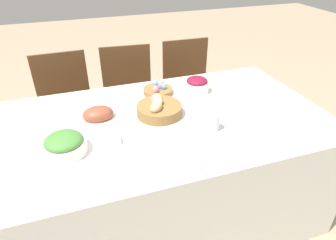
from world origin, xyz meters
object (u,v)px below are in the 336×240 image
chair_far_left (66,105)px  beet_salad_bowl (197,85)px  ham_platter (98,115)px  egg_basket (158,90)px  dinner_plate (178,155)px  green_salad_bowl (64,144)px  butter_dish (109,140)px  knife (208,149)px  fork (145,163)px  chair_far_right (189,87)px  spoon (214,148)px  chair_far_center (130,96)px  drinking_cup (213,122)px  bread_basket (159,109)px

chair_far_left → beet_salad_bowl: (0.87, -0.61, 0.32)m
ham_platter → egg_basket: bearing=26.1°
egg_basket → dinner_plate: 0.68m
beet_salad_bowl → green_salad_bowl: size_ratio=0.78×
egg_basket → dinner_plate: bearing=-99.5°
butter_dish → knife: bearing=-25.3°
fork → egg_basket: bearing=70.2°
egg_basket → green_salad_bowl: green_salad_bowl is taller
chair_far_right → dinner_plate: 1.38m
egg_basket → chair_far_left: bearing=138.2°
egg_basket → fork: size_ratio=1.00×
egg_basket → knife: egg_basket is taller
chair_far_left → ham_platter: chair_far_left is taller
beet_salad_bowl → spoon: beet_salad_bowl is taller
chair_far_left → ham_platter: 0.84m
chair_far_right → ham_platter: chair_far_right is taller
chair_far_right → butter_dish: (-0.86, -1.01, 0.29)m
chair_far_right → egg_basket: size_ratio=4.51×
chair_far_left → ham_platter: (0.19, -0.76, 0.30)m
chair_far_center → drinking_cup: size_ratio=9.34×
chair_far_center → ham_platter: size_ratio=3.26×
dinner_plate → knife: bearing=0.0°
spoon → drinking_cup: size_ratio=2.08×
bread_basket → beet_salad_bowl: bearing=32.5°
drinking_cup → butter_dish: drinking_cup is taller
knife → drinking_cup: 0.19m
egg_basket → spoon: 0.68m
dinner_plate → chair_far_left: bearing=112.3°
drinking_cup → butter_dish: (-0.55, 0.06, -0.03)m
green_salad_bowl → spoon: bearing=-16.4°
chair_far_right → bread_basket: (-0.54, -0.82, 0.31)m
beet_salad_bowl → chair_far_center: bearing=119.6°
ham_platter → beet_salad_bowl: size_ratio=1.63×
green_salad_bowl → fork: (0.34, -0.21, -0.04)m
bread_basket → chair_far_left: bearing=123.0°
ham_platter → butter_dish: size_ratio=2.43×
green_salad_bowl → fork: 0.40m
fork → knife: bearing=2.4°
ham_platter → knife: size_ratio=1.38×
chair_far_right → ham_platter: 1.20m
chair_far_left → chair_far_right: bearing=-1.6°
chair_far_left → beet_salad_bowl: chair_far_left is taller
bread_basket → knife: bearing=-72.1°
ham_platter → spoon: ham_platter is taller
ham_platter → fork: bearing=-72.2°
spoon → butter_dish: butter_dish is taller
spoon → butter_dish: (-0.48, 0.21, 0.01)m
chair_far_left → bread_basket: (0.53, -0.82, 0.31)m
beet_salad_bowl → dinner_plate: size_ratio=0.60×
bread_basket → beet_salad_bowl: 0.39m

